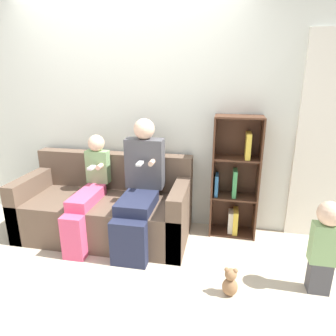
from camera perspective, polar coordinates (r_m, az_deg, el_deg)
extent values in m
plane|color=beige|center=(3.04, -12.32, -16.89)|extent=(14.00, 14.00, 0.00)
cube|color=silver|center=(3.43, -7.43, 10.32)|extent=(10.00, 0.06, 2.55)
cube|color=silver|center=(3.40, 28.35, 4.47)|extent=(0.63, 0.04, 2.10)
cube|color=brown|center=(3.29, -12.40, -9.62)|extent=(1.79, 0.66, 0.44)
cube|color=brown|center=(3.56, -10.03, -3.74)|extent=(1.79, 0.16, 0.85)
cube|color=brown|center=(3.64, -24.58, -6.35)|extent=(0.14, 0.66, 0.64)
cube|color=brown|center=(3.03, 2.12, -9.48)|extent=(0.14, 0.66, 0.64)
cube|color=#232842|center=(2.84, -7.50, -14.11)|extent=(0.33, 0.12, 0.44)
cube|color=#232842|center=(2.96, -5.92, -6.69)|extent=(0.33, 0.47, 0.11)
cube|color=#4C4C51|center=(3.13, -4.41, 0.92)|extent=(0.39, 0.18, 0.52)
sphere|color=beige|center=(3.05, -4.57, 7.41)|extent=(0.21, 0.21, 0.21)
cylinder|color=beige|center=(2.96, -3.13, 1.00)|extent=(0.05, 0.10, 0.05)
cube|color=white|center=(2.95, -5.40, 0.84)|extent=(0.05, 0.12, 0.02)
cube|color=#DB4C75|center=(3.04, -17.53, -12.54)|extent=(0.21, 0.12, 0.44)
cube|color=#DB4C75|center=(3.18, -15.24, -5.46)|extent=(0.21, 0.53, 0.11)
cube|color=#84AD70|center=(3.37, -13.20, 0.28)|extent=(0.25, 0.11, 0.36)
sphere|color=beige|center=(3.30, -13.51, 4.64)|extent=(0.18, 0.18, 0.18)
cylinder|color=beige|center=(3.24, -12.89, 0.26)|extent=(0.05, 0.10, 0.05)
cube|color=white|center=(3.22, -14.35, 0.07)|extent=(0.05, 0.12, 0.02)
cube|color=#47474C|center=(2.85, 26.78, -17.94)|extent=(0.16, 0.12, 0.27)
cube|color=#84AD70|center=(2.69, 27.69, -12.62)|extent=(0.20, 0.12, 0.33)
sphere|color=beige|center=(2.58, 28.50, -7.66)|extent=(0.19, 0.19, 0.19)
cube|color=#4C2D1E|center=(3.23, 8.53, -1.61)|extent=(0.02, 0.28, 1.30)
cube|color=#4C2D1E|center=(3.25, 16.79, -2.08)|extent=(0.02, 0.28, 1.30)
cube|color=#4C2D1E|center=(3.35, 12.64, -1.12)|extent=(0.49, 0.02, 1.30)
cube|color=#4C2D1E|center=(3.49, 11.96, -11.81)|extent=(0.45, 0.24, 0.02)
cube|color=#4C2D1E|center=(3.31, 12.43, -5.34)|extent=(0.45, 0.24, 0.02)
cube|color=#4C2D1E|center=(3.17, 12.93, 1.79)|extent=(0.45, 0.24, 0.02)
cube|color=#4C2D1E|center=(3.08, 13.48, 9.46)|extent=(0.45, 0.24, 0.02)
cube|color=gold|center=(3.43, 12.69, -9.78)|extent=(0.05, 0.19, 0.26)
cube|color=beige|center=(3.43, 11.80, -9.89)|extent=(0.05, 0.15, 0.24)
cube|color=gold|center=(3.14, 15.00, 4.16)|extent=(0.05, 0.20, 0.26)
cube|color=teal|center=(3.26, 9.26, -3.12)|extent=(0.03, 0.17, 0.23)
cube|color=#429956|center=(3.25, 12.56, -2.80)|extent=(0.04, 0.17, 0.29)
ellipsoid|color=#936B47|center=(2.62, 11.70, -21.28)|extent=(0.13, 0.10, 0.15)
sphere|color=#936B47|center=(2.54, 11.87, -19.21)|extent=(0.10, 0.10, 0.10)
sphere|color=#936B47|center=(2.52, 11.13, -18.48)|extent=(0.04, 0.04, 0.04)
sphere|color=#936B47|center=(2.52, 12.73, -18.55)|extent=(0.04, 0.04, 0.04)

